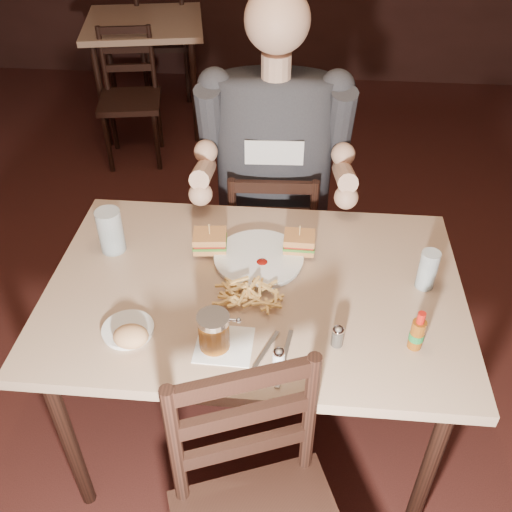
# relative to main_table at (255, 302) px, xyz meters

# --- Properties ---
(room_shell) EXTENTS (7.00, 7.00, 7.00)m
(room_shell) POSITION_rel_main_table_xyz_m (0.17, 0.15, 0.70)
(room_shell) COLOR black
(room_shell) RESTS_ON ground
(main_table) EXTENTS (1.32, 0.88, 0.77)m
(main_table) POSITION_rel_main_table_xyz_m (0.00, 0.00, 0.00)
(main_table) COLOR tan
(main_table) RESTS_ON ground
(bg_table) EXTENTS (0.94, 0.94, 0.77)m
(bg_table) POSITION_rel_main_table_xyz_m (-1.01, 2.65, -0.02)
(bg_table) COLOR tan
(bg_table) RESTS_ON ground
(chair_far) EXTENTS (0.41, 0.45, 0.85)m
(chair_far) POSITION_rel_main_table_xyz_m (0.02, 0.68, -0.27)
(chair_far) COLOR black
(chair_far) RESTS_ON ground
(bg_chair_far) EXTENTS (0.48, 0.51, 0.89)m
(bg_chair_far) POSITION_rel_main_table_xyz_m (-1.01, 3.20, -0.25)
(bg_chair_far) COLOR black
(bg_chair_far) RESTS_ON ground
(bg_chair_near) EXTENTS (0.46, 0.49, 0.85)m
(bg_chair_near) POSITION_rel_main_table_xyz_m (-1.01, 2.10, -0.27)
(bg_chair_near) COLOR black
(bg_chair_near) RESTS_ON ground
(diner) EXTENTS (0.64, 0.51, 1.06)m
(diner) POSITION_rel_main_table_xyz_m (0.02, 0.62, 0.28)
(diner) COLOR #2D2F33
(diner) RESTS_ON chair_far
(dinner_plate) EXTENTS (0.29, 0.29, 0.02)m
(dinner_plate) POSITION_rel_main_table_xyz_m (0.00, 0.12, 0.08)
(dinner_plate) COLOR white
(dinner_plate) RESTS_ON main_table
(sandwich_left) EXTENTS (0.12, 0.10, 0.10)m
(sandwich_left) POSITION_rel_main_table_xyz_m (-0.17, 0.16, 0.14)
(sandwich_left) COLOR tan
(sandwich_left) RESTS_ON dinner_plate
(sandwich_right) EXTENTS (0.10, 0.09, 0.09)m
(sandwich_right) POSITION_rel_main_table_xyz_m (0.13, 0.18, 0.14)
(sandwich_right) COLOR tan
(sandwich_right) RESTS_ON dinner_plate
(fries_pile) EXTENTS (0.24, 0.17, 0.04)m
(fries_pile) POSITION_rel_main_table_xyz_m (-0.01, -0.07, 0.11)
(fries_pile) COLOR #DDAD5E
(fries_pile) RESTS_ON dinner_plate
(ketchup_dollop) EXTENTS (0.04, 0.04, 0.01)m
(ketchup_dollop) POSITION_rel_main_table_xyz_m (0.02, 0.09, 0.09)
(ketchup_dollop) COLOR maroon
(ketchup_dollop) RESTS_ON dinner_plate
(glass_left) EXTENTS (0.08, 0.08, 0.16)m
(glass_left) POSITION_rel_main_table_xyz_m (-0.50, 0.14, 0.15)
(glass_left) COLOR silver
(glass_left) RESTS_ON main_table
(glass_right) EXTENTS (0.06, 0.06, 0.13)m
(glass_right) POSITION_rel_main_table_xyz_m (0.54, 0.05, 0.14)
(glass_right) COLOR silver
(glass_right) RESTS_ON main_table
(hot_sauce) EXTENTS (0.04, 0.04, 0.13)m
(hot_sauce) POSITION_rel_main_table_xyz_m (0.47, -0.22, 0.14)
(hot_sauce) COLOR brown
(hot_sauce) RESTS_ON main_table
(salt_shaker) EXTENTS (0.03, 0.03, 0.06)m
(salt_shaker) POSITION_rel_main_table_xyz_m (0.09, -0.32, 0.10)
(salt_shaker) COLOR white
(salt_shaker) RESTS_ON main_table
(pepper_shaker) EXTENTS (0.04, 0.04, 0.06)m
(pepper_shaker) POSITION_rel_main_table_xyz_m (0.26, -0.23, 0.10)
(pepper_shaker) COLOR #38332D
(pepper_shaker) RESTS_ON main_table
(syrup_dispenser) EXTENTS (0.09, 0.09, 0.12)m
(syrup_dispenser) POSITION_rel_main_table_xyz_m (-0.09, -0.27, 0.13)
(syrup_dispenser) COLOR brown
(syrup_dispenser) RESTS_ON main_table
(napkin) EXTENTS (0.16, 0.15, 0.00)m
(napkin) POSITION_rel_main_table_xyz_m (-0.06, -0.26, 0.07)
(napkin) COLOR white
(napkin) RESTS_ON main_table
(knife) EXTENTS (0.04, 0.21, 0.01)m
(knife) POSITION_rel_main_table_xyz_m (0.11, -0.30, 0.08)
(knife) COLOR silver
(knife) RESTS_ON napkin
(fork) EXTENTS (0.07, 0.15, 0.00)m
(fork) POSITION_rel_main_table_xyz_m (0.06, -0.27, 0.08)
(fork) COLOR silver
(fork) RESTS_ON napkin
(side_plate) EXTENTS (0.15, 0.15, 0.01)m
(side_plate) POSITION_rel_main_table_xyz_m (-0.35, -0.23, 0.08)
(side_plate) COLOR white
(side_plate) RESTS_ON main_table
(bread_roll) EXTENTS (0.10, 0.08, 0.06)m
(bread_roll) POSITION_rel_main_table_xyz_m (-0.32, -0.29, 0.11)
(bread_roll) COLOR tan
(bread_roll) RESTS_ON side_plate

